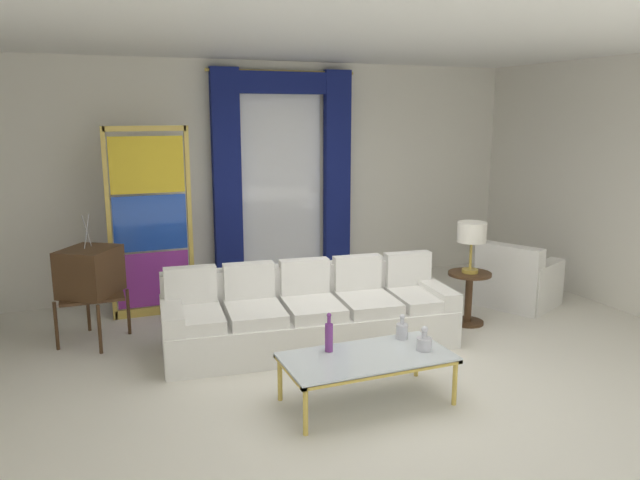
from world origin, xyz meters
The scene contains 16 objects.
ground_plane centered at (0.00, 0.00, 0.00)m, with size 16.00×16.00×0.00m, color silver.
wall_rear centered at (0.00, 3.06, 1.50)m, with size 8.00×0.12×3.00m, color white.
wall_right centered at (3.66, 0.60, 1.50)m, with size 0.12×7.00×3.00m, color white.
ceiling_slab centered at (0.00, 0.80, 3.02)m, with size 8.00×7.60×0.04m, color white.
curtained_window centered at (0.19, 2.89, 1.74)m, with size 2.00×0.17×2.70m.
couch_white_long centered at (-0.28, 0.73, 0.31)m, with size 2.99×1.21×0.86m.
coffee_table centered at (-0.30, -0.66, 0.38)m, with size 1.37×0.68×0.41m.
bottle_blue_decanter centered at (0.15, -0.43, 0.49)m, with size 0.10×0.10×0.22m.
bottle_crystal_tall centered at (0.19, -0.73, 0.48)m, with size 0.13×0.13×0.21m.
bottle_amber_squat centered at (-0.55, -0.46, 0.54)m, with size 0.07×0.07×0.33m.
vintage_tv centered at (-2.33, 1.63, 0.73)m, with size 0.75×0.77×1.35m.
armchair_white centered at (2.56, 0.99, 0.29)m, with size 1.08×1.08×0.80m.
stained_glass_divider centered at (-1.63, 2.28, 1.06)m, with size 0.95×0.05×2.20m.
peacock_figurine centered at (-1.24, 1.83, 0.22)m, with size 0.44×0.60×0.50m.
round_side_table centered at (1.62, 0.66, 0.36)m, with size 0.48×0.48×0.59m.
table_lamp_brass centered at (1.62, 0.66, 1.03)m, with size 0.32×0.32×0.57m.
Camera 1 is at (-2.39, -4.85, 2.34)m, focal length 34.35 mm.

